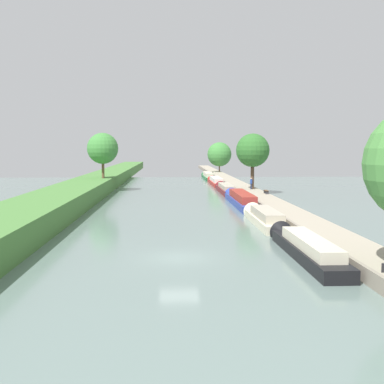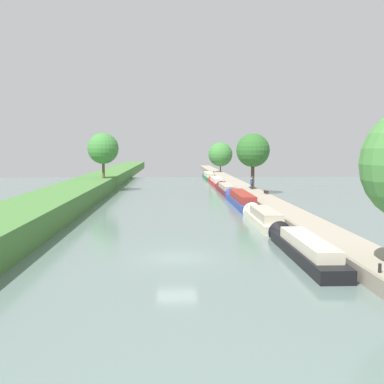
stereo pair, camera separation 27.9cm
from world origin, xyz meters
The scene contains 16 objects.
ground_plane centered at (0.00, 0.00, 0.00)m, with size 160.00×160.00×0.00m, color slate.
right_towpath centered at (11.05, 0.00, 0.41)m, with size 3.08×260.00×0.82m.
stone_quay centered at (9.38, 0.00, 0.43)m, with size 0.25×260.00×0.87m.
narrowboat_black centered at (8.00, -0.01, 0.59)m, with size 1.86×12.79×1.92m.
narrowboat_cream centered at (7.93, 12.67, 0.59)m, with size 1.99×11.47×2.04m.
narrowboat_blue centered at (8.00, 27.06, 0.66)m, with size 2.06×16.59×2.21m.
narrowboat_maroon centered at (8.01, 42.35, 0.56)m, with size 1.93×14.10×1.91m.
narrowboat_red centered at (8.08, 58.76, 0.56)m, with size 1.93×15.48×1.99m.
narrowboat_green centered at (7.92, 75.29, 0.58)m, with size 1.82×15.46×2.01m.
tree_rightbank_midnear centered at (11.56, 38.99, 6.46)m, with size 4.89×4.89×8.12m.
tree_rightbank_midfar centered at (11.95, 87.99, 5.19)m, with size 6.04×6.04×7.40m.
tree_leftbank_downstream centered at (-10.94, 44.58, 6.74)m, with size 4.82×4.82×7.06m.
person_walking centered at (11.34, 38.69, 1.69)m, with size 0.34×0.34×1.66m.
mooring_bollard_near centered at (9.81, -6.98, 1.04)m, with size 0.16×0.16×0.45m.
mooring_bollard_far centered at (9.81, 82.61, 1.04)m, with size 0.16×0.16×0.45m.
park_bench centered at (12.14, 31.87, 1.16)m, with size 0.44×1.50×0.47m.
Camera 1 is at (-0.58, -28.78, 6.88)m, focal length 43.68 mm.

